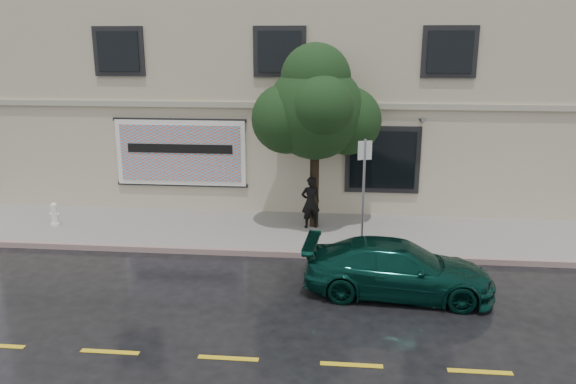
# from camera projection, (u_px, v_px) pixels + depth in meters

# --- Properties ---
(ground) EXTENTS (90.00, 90.00, 0.00)m
(ground) POSITION_uv_depth(u_px,v_px,m) (257.00, 279.00, 13.42)
(ground) COLOR black
(ground) RESTS_ON ground
(sidewalk) EXTENTS (20.00, 3.50, 0.15)m
(sidewalk) POSITION_uv_depth(u_px,v_px,m) (274.00, 232.00, 16.53)
(sidewalk) COLOR gray
(sidewalk) RESTS_ON ground
(curb) EXTENTS (20.00, 0.18, 0.16)m
(curb) POSITION_uv_depth(u_px,v_px,m) (266.00, 253.00, 14.84)
(curb) COLOR gray
(curb) RESTS_ON ground
(road_marking) EXTENTS (19.00, 0.12, 0.01)m
(road_marking) POSITION_uv_depth(u_px,v_px,m) (228.00, 358.00, 10.06)
(road_marking) COLOR gold
(road_marking) RESTS_ON ground
(building) EXTENTS (20.00, 8.12, 7.00)m
(building) POSITION_uv_depth(u_px,v_px,m) (292.00, 96.00, 21.16)
(building) COLOR #B4AC91
(building) RESTS_ON ground
(billboard) EXTENTS (4.30, 0.16, 2.20)m
(billboard) POSITION_uv_depth(u_px,v_px,m) (180.00, 153.00, 17.92)
(billboard) COLOR white
(billboard) RESTS_ON ground
(car) EXTENTS (4.29, 2.14, 1.21)m
(car) POSITION_uv_depth(u_px,v_px,m) (398.00, 269.00, 12.48)
(car) COLOR #083129
(car) RESTS_ON ground
(pedestrian) EXTENTS (0.65, 0.53, 1.55)m
(pedestrian) POSITION_uv_depth(u_px,v_px,m) (311.00, 202.00, 16.48)
(pedestrian) COLOR black
(pedestrian) RESTS_ON sidewalk
(umbrella) EXTENTS (1.41, 1.41, 0.81)m
(umbrella) POSITION_uv_depth(u_px,v_px,m) (311.00, 163.00, 16.17)
(umbrella) COLOR black
(umbrella) RESTS_ON pedestrian
(street_tree) EXTENTS (2.76, 2.76, 4.81)m
(street_tree) POSITION_uv_depth(u_px,v_px,m) (315.00, 112.00, 15.92)
(street_tree) COLOR black
(street_tree) RESTS_ON sidewalk
(fire_hydrant) EXTENTS (0.29, 0.27, 0.70)m
(fire_hydrant) POSITION_uv_depth(u_px,v_px,m) (55.00, 214.00, 16.79)
(fire_hydrant) COLOR white
(fire_hydrant) RESTS_ON sidewalk
(sign_pole) EXTENTS (0.36, 0.13, 2.99)m
(sign_pole) POSITION_uv_depth(u_px,v_px,m) (364.00, 186.00, 14.32)
(sign_pole) COLOR #919299
(sign_pole) RESTS_ON sidewalk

